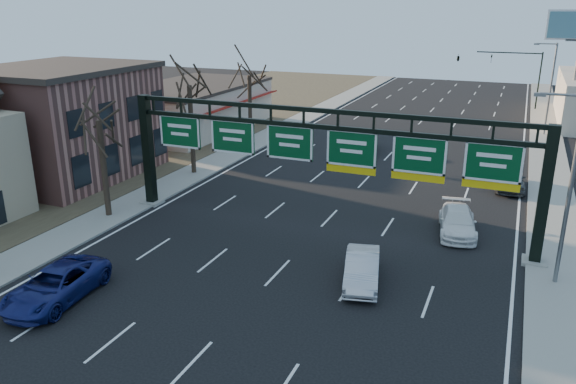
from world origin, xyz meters
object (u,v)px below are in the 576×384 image
at_px(car_blue_suv, 56,285).
at_px(sign_gantry, 323,154).
at_px(car_silver_sedan, 362,269).
at_px(car_white_wagon, 457,222).

bearing_deg(car_blue_suv, sign_gantry, 51.45).
bearing_deg(car_silver_sedan, car_blue_suv, -163.96).
bearing_deg(car_white_wagon, car_blue_suv, -146.03).
bearing_deg(car_blue_suv, car_silver_sedan, 24.50).
bearing_deg(car_silver_sedan, car_white_wagon, 53.62).
bearing_deg(car_blue_suv, car_white_wagon, 38.85).
relative_size(sign_gantry, car_silver_sedan, 5.52).
bearing_deg(sign_gantry, car_white_wagon, 19.36).
bearing_deg(car_white_wagon, sign_gantry, -170.27).
bearing_deg(car_white_wagon, car_silver_sedan, -122.80).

